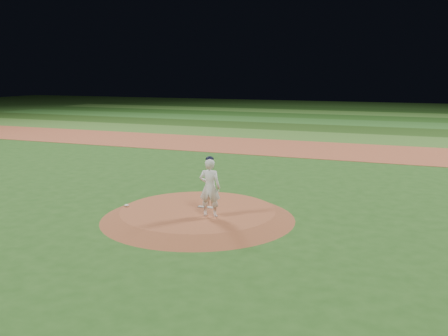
# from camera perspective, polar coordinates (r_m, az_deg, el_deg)

# --- Properties ---
(ground) EXTENTS (120.00, 120.00, 0.00)m
(ground) POSITION_cam_1_polar(r_m,az_deg,el_deg) (14.30, -2.97, -5.74)
(ground) COLOR #234F19
(ground) RESTS_ON ground
(infield_dirt_band) EXTENTS (70.00, 6.00, 0.02)m
(infield_dirt_band) POSITION_cam_1_polar(r_m,az_deg,el_deg) (27.37, 9.32, 2.17)
(infield_dirt_band) COLOR #994B2F
(infield_dirt_band) RESTS_ON ground
(outfield_stripe_0) EXTENTS (70.00, 5.00, 0.02)m
(outfield_stripe_0) POSITION_cam_1_polar(r_m,az_deg,el_deg) (32.71, 11.41, 3.51)
(outfield_stripe_0) COLOR #3A6725
(outfield_stripe_0) RESTS_ON ground
(outfield_stripe_1) EXTENTS (70.00, 5.00, 0.02)m
(outfield_stripe_1) POSITION_cam_1_polar(r_m,az_deg,el_deg) (37.61, 12.80, 4.39)
(outfield_stripe_1) COLOR #204115
(outfield_stripe_1) RESTS_ON ground
(outfield_stripe_2) EXTENTS (70.00, 5.00, 0.02)m
(outfield_stripe_2) POSITION_cam_1_polar(r_m,az_deg,el_deg) (42.53, 13.86, 5.07)
(outfield_stripe_2) COLOR #2C6524
(outfield_stripe_2) RESTS_ON ground
(outfield_stripe_3) EXTENTS (70.00, 5.00, 0.02)m
(outfield_stripe_3) POSITION_cam_1_polar(r_m,az_deg,el_deg) (47.47, 14.71, 5.61)
(outfield_stripe_3) COLOR #214F19
(outfield_stripe_3) RESTS_ON ground
(outfield_stripe_4) EXTENTS (70.00, 5.00, 0.02)m
(outfield_stripe_4) POSITION_cam_1_polar(r_m,az_deg,el_deg) (52.42, 15.40, 6.04)
(outfield_stripe_4) COLOR #417B2C
(outfield_stripe_4) RESTS_ON ground
(outfield_stripe_5) EXTENTS (70.00, 5.00, 0.02)m
(outfield_stripe_5) POSITION_cam_1_polar(r_m,az_deg,el_deg) (57.38, 15.97, 6.40)
(outfield_stripe_5) COLOR #1E4416
(outfield_stripe_5) RESTS_ON ground
(pitchers_mound) EXTENTS (5.50, 5.50, 0.25)m
(pitchers_mound) POSITION_cam_1_polar(r_m,az_deg,el_deg) (14.27, -2.98, -5.26)
(pitchers_mound) COLOR brown
(pitchers_mound) RESTS_ON ground
(pitching_rubber) EXTENTS (0.53, 0.17, 0.03)m
(pitching_rubber) POSITION_cam_1_polar(r_m,az_deg,el_deg) (14.44, -1.97, -4.49)
(pitching_rubber) COLOR beige
(pitching_rubber) RESTS_ON pitchers_mound
(rosin_bag) EXTENTS (0.13, 0.13, 0.07)m
(rosin_bag) POSITION_cam_1_polar(r_m,az_deg,el_deg) (14.81, -11.08, -4.21)
(rosin_bag) COLOR white
(rosin_bag) RESTS_ON pitchers_mound
(pitcher_on_mound) EXTENTS (0.62, 0.45, 1.65)m
(pitcher_on_mound) POSITION_cam_1_polar(r_m,az_deg,el_deg) (13.39, -1.63, -2.18)
(pitcher_on_mound) COLOR white
(pitcher_on_mound) RESTS_ON pitchers_mound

